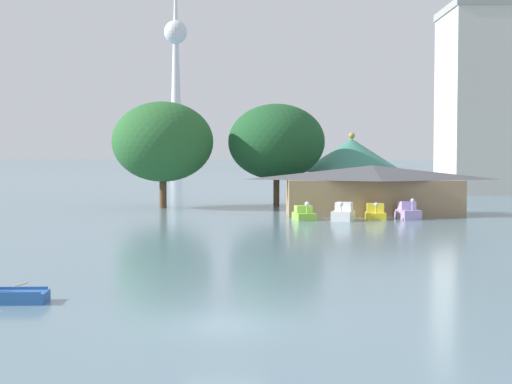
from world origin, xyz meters
TOP-DOWN VIEW (x-y plane):
  - ground_plane at (0.00, 0.00)m, footprint 2000.00×2000.00m
  - pedal_boat_lime at (5.04, 38.99)m, footprint 1.96×2.77m
  - pedal_boat_white at (8.24, 38.46)m, footprint 2.26×3.02m
  - pedal_boat_yellow at (11.05, 39.61)m, footprint 1.86×2.61m
  - pedal_boat_lavender at (13.77, 39.74)m, footprint 1.89×2.72m
  - boathouse at (11.49, 44.31)m, footprint 16.39×7.41m
  - green_roof_pavilion at (11.72, 60.79)m, footprint 11.40×11.40m
  - shoreline_tree_tall_left at (-8.31, 52.99)m, footprint 10.19×10.19m
  - shoreline_tree_mid at (3.22, 55.87)m, footprint 10.10×10.10m
  - distant_broadcast_tower at (-32.47, 295.93)m, footprint 9.77×9.77m

SIDE VIEW (x-z plane):
  - ground_plane at x=0.00m, z-range 0.00..0.00m
  - pedal_boat_lime at x=5.04m, z-range -0.32..1.25m
  - pedal_boat_yellow at x=11.05m, z-range -0.22..1.24m
  - pedal_boat_white at x=8.24m, z-range -0.22..1.39m
  - pedal_boat_lavender at x=13.77m, z-range -0.30..1.48m
  - boathouse at x=11.49m, z-range 0.10..4.53m
  - green_roof_pavilion at x=11.72m, z-range 0.26..8.12m
  - shoreline_tree_tall_left at x=-8.31m, z-range 1.32..12.05m
  - shoreline_tree_mid at x=3.22m, z-range 1.38..12.07m
  - distant_broadcast_tower at x=-32.47m, z-range -7.16..103.93m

